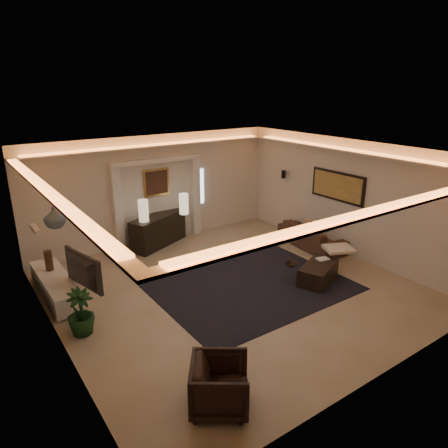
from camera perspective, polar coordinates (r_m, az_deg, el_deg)
floor at (r=8.91m, az=1.16°, el=-8.91°), size 7.00×7.00×0.00m
ceiling at (r=7.98m, az=1.29°, el=9.84°), size 7.00×7.00×0.00m
wall_back at (r=11.24m, az=-9.34°, el=4.72°), size 7.00×0.00×7.00m
wall_front at (r=6.09m, az=21.17°, el=-8.88°), size 7.00×0.00×7.00m
wall_left at (r=7.02m, az=-22.73°, el=-5.35°), size 0.00×7.00×7.00m
wall_right at (r=10.68m, az=16.64°, el=3.43°), size 0.00×7.00×7.00m
cove_soffit at (r=8.03m, az=1.28°, el=7.87°), size 7.00×7.00×0.04m
daylight_slit at (r=11.86m, az=-3.38°, el=5.20°), size 0.25×0.03×1.00m
area_rug at (r=8.98m, az=4.01°, el=-8.66°), size 4.00×3.00×0.01m
pilaster_left at (r=10.82m, az=-14.49°, el=1.88°), size 0.22×0.20×2.20m
pilaster_right at (r=11.76m, az=-3.98°, el=3.80°), size 0.22×0.20×2.20m
alcove_header at (r=10.98m, az=-9.33°, el=8.67°), size 2.52×0.20×0.12m
painting_frame at (r=11.16m, az=-9.32°, el=5.69°), size 0.74×0.04×0.74m
painting_canvas at (r=11.14m, az=-9.27°, el=5.66°), size 0.62×0.02×0.62m
art_panel_frame at (r=10.78m, az=15.44°, el=5.05°), size 0.04×1.64×0.74m
art_panel_gold at (r=10.76m, az=15.35°, el=5.04°), size 0.02×1.50×0.62m
wall_sconce at (r=11.99m, az=8.21°, el=6.80°), size 0.12×0.12×0.22m
wall_niche at (r=8.25m, az=-24.69°, el=-0.56°), size 0.10×0.55×0.04m
console at (r=11.20m, az=-9.07°, el=-0.93°), size 1.79×1.20×0.86m
lamp_left at (r=10.59m, az=-11.07°, el=1.72°), size 0.25×0.25×0.56m
lamp_right at (r=11.05m, az=-5.58°, el=2.70°), size 0.33×0.33×0.56m
media_ledge at (r=9.21m, az=-22.22°, el=-7.88°), size 0.56×2.17×0.41m
tv at (r=8.31m, az=-19.60°, el=-6.13°), size 1.20×0.43×0.69m
figurine at (r=9.39m, az=-23.08°, el=-4.69°), size 0.21×0.21×0.43m
ginger_jar at (r=8.02m, az=-22.38°, el=0.87°), size 0.47×0.47×0.40m
plant at (r=7.66m, az=-19.23°, el=-11.47°), size 0.59×0.59×0.83m
sofa at (r=11.24m, az=11.98°, el=-1.63°), size 2.06×0.98×0.58m
throw_blanket at (r=9.85m, az=15.56°, el=-3.31°), size 0.79×0.73×0.07m
throw_pillow at (r=11.16m, az=12.06°, el=-0.38°), size 0.22×0.37×0.36m
coffee_table at (r=9.34m, az=12.85°, el=-6.62°), size 1.18×0.93×0.39m
bowl at (r=9.07m, az=9.38°, el=-5.51°), size 0.34×0.34×0.07m
magazine at (r=9.54m, az=13.51°, el=-4.68°), size 0.30×0.24×0.03m
armchair at (r=5.88m, az=-0.56°, el=-21.38°), size 1.08×1.07×0.71m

